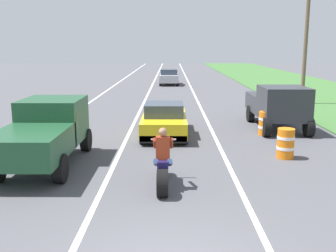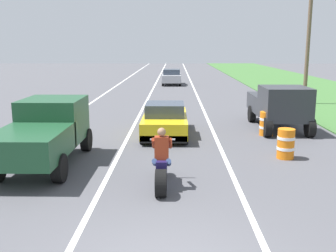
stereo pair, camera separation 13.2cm
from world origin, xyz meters
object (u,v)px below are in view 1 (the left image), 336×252
object	(u,v)px
pickup_truck_right_shoulder_dark_grey	(277,104)
distant_car_far_ahead	(169,77)
motorcycle_with_rider	(163,166)
construction_barrel_nearest	(286,143)
construction_barrel_mid	(265,123)
pickup_truck_left_lane_dark_green	(45,131)
sports_car_yellow	(164,120)

from	to	relation	value
pickup_truck_right_shoulder_dark_grey	distant_car_far_ahead	bearing A→B (deg)	103.55
motorcycle_with_rider	construction_barrel_nearest	world-z (taller)	motorcycle_with_rider
motorcycle_with_rider	construction_barrel_mid	xyz separation A→B (m)	(4.16, 6.34, -0.09)
pickup_truck_left_lane_dark_green	construction_barrel_nearest	xyz separation A→B (m)	(7.70, 0.86, -0.60)
pickup_truck_left_lane_dark_green	distant_car_far_ahead	world-z (taller)	pickup_truck_left_lane_dark_green
pickup_truck_left_lane_dark_green	construction_barrel_mid	xyz separation A→B (m)	(7.84, 4.32, -0.60)
pickup_truck_right_shoulder_dark_grey	construction_barrel_mid	xyz separation A→B (m)	(-0.85, -1.44, -0.60)
pickup_truck_left_lane_dark_green	distant_car_far_ahead	bearing A→B (deg)	82.05
pickup_truck_left_lane_dark_green	pickup_truck_right_shoulder_dark_grey	world-z (taller)	same
sports_car_yellow	construction_barrel_mid	size ratio (longest dim) A/B	4.30
construction_barrel_nearest	construction_barrel_mid	bearing A→B (deg)	87.67
pickup_truck_left_lane_dark_green	construction_barrel_mid	bearing A→B (deg)	28.87
construction_barrel_mid	distant_car_far_ahead	size ratio (longest dim) A/B	0.25
motorcycle_with_rider	pickup_truck_right_shoulder_dark_grey	world-z (taller)	pickup_truck_right_shoulder_dark_grey
construction_barrel_nearest	distant_car_far_ahead	world-z (taller)	distant_car_far_ahead
sports_car_yellow	distant_car_far_ahead	world-z (taller)	distant_car_far_ahead
sports_car_yellow	pickup_truck_left_lane_dark_green	size ratio (longest dim) A/B	0.90
sports_car_yellow	construction_barrel_nearest	bearing A→B (deg)	-40.25
distant_car_far_ahead	pickup_truck_left_lane_dark_green	bearing A→B (deg)	-97.95
construction_barrel_mid	pickup_truck_right_shoulder_dark_grey	bearing A→B (deg)	59.57
pickup_truck_right_shoulder_dark_grey	construction_barrel_mid	distance (m)	1.77
motorcycle_with_rider	construction_barrel_mid	bearing A→B (deg)	56.76
sports_car_yellow	pickup_truck_right_shoulder_dark_grey	xyz separation A→B (m)	(5.08, 1.44, 0.48)
motorcycle_with_rider	sports_car_yellow	bearing A→B (deg)	90.66
pickup_truck_right_shoulder_dark_grey	construction_barrel_nearest	size ratio (longest dim) A/B	4.80
construction_barrel_nearest	pickup_truck_left_lane_dark_green	bearing A→B (deg)	-173.61
construction_barrel_mid	motorcycle_with_rider	bearing A→B (deg)	-123.24
construction_barrel_nearest	distant_car_far_ahead	xyz separation A→B (m)	(-4.00, 25.59, 0.27)
distant_car_far_ahead	construction_barrel_nearest	bearing A→B (deg)	-81.11
construction_barrel_mid	distant_car_far_ahead	bearing A→B (deg)	100.60
sports_car_yellow	pickup_truck_right_shoulder_dark_grey	bearing A→B (deg)	15.79
pickup_truck_left_lane_dark_green	construction_barrel_mid	distance (m)	8.97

